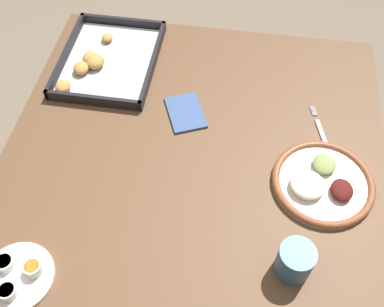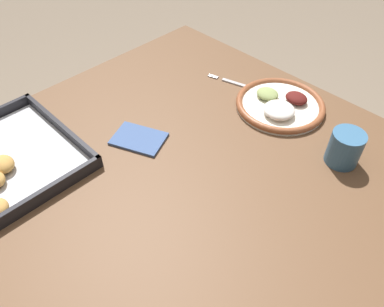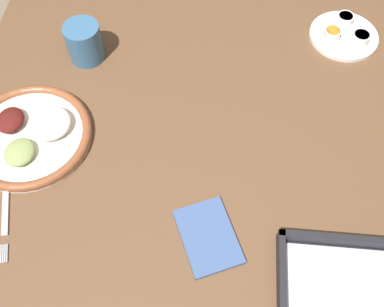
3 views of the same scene
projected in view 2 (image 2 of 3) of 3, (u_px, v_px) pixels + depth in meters
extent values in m
plane|color=#7A6B59|center=(190.00, 288.00, 1.50)|extent=(8.00, 8.00, 0.00)
cube|color=brown|center=(189.00, 163.00, 0.99)|extent=(1.10, 1.05, 0.03)
cylinder|color=brown|center=(186.00, 111.00, 1.74)|extent=(0.06, 0.06, 0.71)
cylinder|color=white|center=(280.00, 106.00, 1.13)|extent=(0.26, 0.26, 0.01)
torus|color=brown|center=(280.00, 104.00, 1.12)|extent=(0.27, 0.27, 0.02)
ellipsoid|color=white|center=(279.00, 110.00, 1.08)|extent=(0.09, 0.09, 0.03)
ellipsoid|color=#511614|center=(296.00, 98.00, 1.12)|extent=(0.07, 0.06, 0.03)
ellipsoid|color=#8C9E5B|center=(268.00, 94.00, 1.14)|extent=(0.07, 0.06, 0.02)
cube|color=#B2B2B7|center=(242.00, 85.00, 1.21)|extent=(0.14, 0.05, 0.00)
cylinder|color=#B2B2B7|center=(214.00, 76.00, 1.25)|extent=(0.03, 0.01, 0.00)
cylinder|color=#B2B2B7|center=(213.00, 76.00, 1.25)|extent=(0.03, 0.01, 0.00)
cylinder|color=#B2B2B7|center=(213.00, 77.00, 1.25)|extent=(0.03, 0.01, 0.00)
cylinder|color=#B2B2B7|center=(212.00, 77.00, 1.24)|extent=(0.03, 0.01, 0.00)
cube|color=black|center=(14.00, 157.00, 0.98)|extent=(0.38, 0.30, 0.01)
cube|color=silver|center=(14.00, 156.00, 0.98)|extent=(0.35, 0.27, 0.00)
cube|color=black|center=(61.00, 127.00, 1.04)|extent=(0.38, 0.01, 0.03)
cube|color=black|center=(48.00, 191.00, 0.87)|extent=(0.01, 0.30, 0.03)
ellipsoid|color=#C18E47|center=(3.00, 164.00, 0.93)|extent=(0.06, 0.05, 0.03)
cylinder|color=#38668E|center=(345.00, 148.00, 0.94)|extent=(0.08, 0.08, 0.09)
cube|color=#3F598C|center=(139.00, 139.00, 1.03)|extent=(0.17, 0.15, 0.01)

